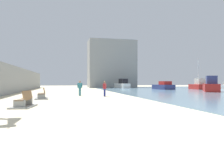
{
  "coord_description": "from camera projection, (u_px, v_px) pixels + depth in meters",
  "views": [
    {
      "loc": [
        -0.77,
        -9.02,
        1.5
      ],
      "look_at": [
        3.97,
        12.95,
        1.26
      ],
      "focal_mm": 34.92,
      "sensor_mm": 36.0,
      "label": 1
    }
  ],
  "objects": [
    {
      "name": "ground_plane",
      "position": [
        72.0,
        94.0,
        26.59
      ],
      "size": [
        120.0,
        120.0,
        0.0
      ],
      "primitive_type": "plane",
      "color": "beige"
    },
    {
      "name": "seawall",
      "position": [
        5.0,
        79.0,
        24.98
      ],
      "size": [
        0.8,
        64.0,
        3.56
      ],
      "primitive_type": "cube",
      "color": "gray",
      "rests_on": "ground"
    },
    {
      "name": "bench_near",
      "position": [
        24.0,
        103.0,
        12.8
      ],
      "size": [
        1.36,
        2.22,
        0.98
      ],
      "color": "gray",
      "rests_on": "ground"
    },
    {
      "name": "bench_far",
      "position": [
        42.0,
        96.0,
        18.99
      ],
      "size": [
        1.25,
        2.17,
        0.98
      ],
      "color": "gray",
      "rests_on": "ground"
    },
    {
      "name": "person_walking",
      "position": [
        105.0,
        88.0,
        22.04
      ],
      "size": [
        0.41,
        0.39,
        1.56
      ],
      "color": "navy",
      "rests_on": "ground"
    },
    {
      "name": "person_standing",
      "position": [
        80.0,
        87.0,
        23.17
      ],
      "size": [
        0.53,
        0.22,
        1.6
      ],
      "color": "teal",
      "rests_on": "ground"
    },
    {
      "name": "boat_far_left",
      "position": [
        199.0,
        85.0,
        42.17
      ],
      "size": [
        3.02,
        5.36,
        6.04
      ],
      "color": "red",
      "rests_on": "water_bay"
    },
    {
      "name": "boat_nearest",
      "position": [
        211.0,
        86.0,
        32.61
      ],
      "size": [
        5.11,
        6.55,
        2.32
      ],
      "color": "red",
      "rests_on": "water_bay"
    },
    {
      "name": "boat_distant",
      "position": [
        163.0,
        86.0,
        41.47
      ],
      "size": [
        2.69,
        5.04,
        1.55
      ],
      "color": "navy",
      "rests_on": "water_bay"
    },
    {
      "name": "boat_far_right",
      "position": [
        122.0,
        85.0,
        50.86
      ],
      "size": [
        2.57,
        6.38,
        2.12
      ],
      "color": "white",
      "rests_on": "water_bay"
    },
    {
      "name": "harbor_building",
      "position": [
        112.0,
        64.0,
        56.21
      ],
      "size": [
        12.0,
        6.0,
        12.03
      ],
      "primitive_type": "cube",
      "color": "gray",
      "rests_on": "ground"
    }
  ]
}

